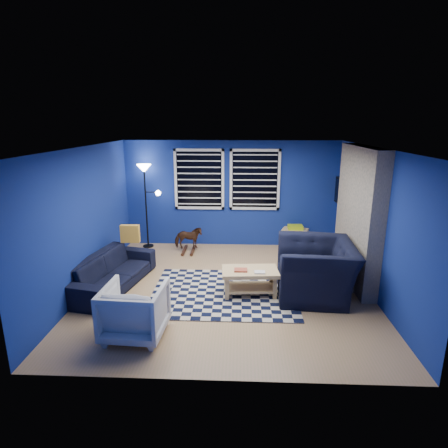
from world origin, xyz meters
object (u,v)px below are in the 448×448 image
Objects in this scene: sofa at (111,271)px; floor_lamp at (146,180)px; tv at (342,193)px; rocking_horse at (188,238)px; cabinet at (295,238)px; armchair_big at (316,269)px; coffee_table at (250,277)px; armchair_bent at (135,311)px.

floor_lamp reaches higher than sofa.
tv is 1.60× the size of rocking_horse.
cabinet is (3.61, 2.27, -0.05)m from sofa.
tv is at bearing 160.55° from armchair_big.
sofa is 2.63m from floor_lamp.
cabinet reaches higher than coffee_table.
armchair_big is 2.13× the size of cabinet.
rocking_horse is (1.14, 1.94, 0.03)m from sofa.
tv is 0.51× the size of floor_lamp.
sofa is at bearing -156.01° from tv.
floor_lamp is (-1.00, 0.33, 1.28)m from rocking_horse.
armchair_bent is at bearing -139.90° from coffee_table.
floor_lamp is at bearing -121.02° from armchair_big.
rocking_horse reaches higher than cabinet.
armchair_bent is 2.13m from coffee_table.
armchair_bent is 3.52m from rocking_horse.
armchair_big is at bearing -113.04° from tv.
tv reaches higher than coffee_table.
floor_lamp reaches higher than armchair_big.
tv reaches higher than armchair_bent.
sofa is (-4.55, -2.02, -1.10)m from tv.
sofa is 2.25m from rocking_horse.
rocking_horse is 0.63× the size of coffee_table.
armchair_big is 1.44× the size of coffee_table.
coffee_table is (-1.13, -0.06, -0.14)m from armchair_big.
rocking_horse is 1.66m from floor_lamp.
floor_lamp reaches higher than coffee_table.
armchair_bent reaches higher than coffee_table.
floor_lamp reaches higher than cabinet.
sofa reaches higher than cabinet.
armchair_big is 3.11m from armchair_bent.
rocking_horse is 0.93× the size of cabinet.
armchair_big is at bearing -71.04° from cabinet.
cabinet is 3.73m from floor_lamp.
armchair_bent is 4.10m from floor_lamp.
coffee_table is at bearing -82.90° from sofa.
sofa is at bearing -129.22° from cabinet.
tv reaches higher than cabinet.
armchair_big is 1.70× the size of armchair_bent.
coffee_table is 0.50× the size of floor_lamp.
sofa is 3.29× the size of rocking_horse.
floor_lamp is at bearing 176.80° from tv.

